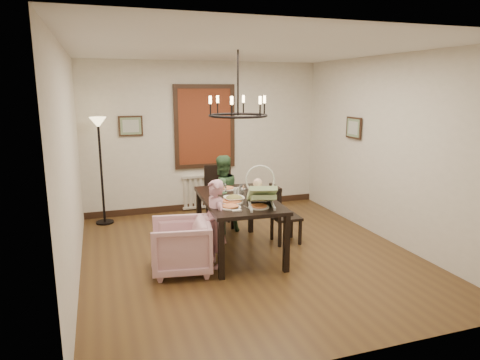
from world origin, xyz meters
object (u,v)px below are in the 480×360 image
floor_lamp (101,173)px  elderly_woman (215,231)px  dining_table (238,204)px  chair_right (286,214)px  chair_far (219,197)px  drinking_glass (248,193)px  baby_bouncer (262,192)px  armchair (181,246)px  seated_man (222,201)px

floor_lamp → elderly_woman: bearing=-60.4°
dining_table → floor_lamp: (-1.79, 2.03, 0.18)m
floor_lamp → dining_table: bearing=-48.7°
chair_right → floor_lamp: bearing=56.1°
dining_table → elderly_woman: 0.61m
dining_table → elderly_woman: elderly_woman is taller
dining_table → elderly_woman: bearing=-137.4°
dining_table → chair_far: (0.07, 1.22, -0.20)m
chair_far → drinking_glass: chair_far is taller
baby_bouncer → drinking_glass: size_ratio=4.57×
chair_right → drinking_glass: bearing=105.0°
dining_table → elderly_woman: size_ratio=1.84×
chair_right → dining_table: bearing=103.0°
chair_far → elderly_woman: size_ratio=1.08×
chair_right → baby_bouncer: size_ratio=1.61×
dining_table → chair_right: 0.88m
dining_table → armchair: 1.04m
baby_bouncer → drinking_glass: 0.51m
dining_table → floor_lamp: floor_lamp is taller
dining_table → floor_lamp: 2.71m
elderly_woman → floor_lamp: bearing=-161.4°
armchair → floor_lamp: floor_lamp is taller
seated_man → floor_lamp: bearing=-47.0°
dining_table → elderly_woman: (-0.43, -0.35, -0.24)m
chair_right → seated_man: size_ratio=0.86×
elderly_woman → baby_bouncer: baby_bouncer is taller
dining_table → armchair: bearing=-153.2°
chair_far → chair_right: size_ratio=1.15×
elderly_woman → floor_lamp: floor_lamp is taller
elderly_woman → seated_man: size_ratio=0.92×
chair_far → chair_right: 1.30m
armchair → floor_lamp: 2.63m
dining_table → chair_right: chair_right is taller
baby_bouncer → floor_lamp: bearing=143.2°
drinking_glass → floor_lamp: bearing=133.8°
armchair → elderly_woman: elderly_woman is taller
chair_far → drinking_glass: size_ratio=8.46×
seated_man → floor_lamp: (-1.81, 1.10, 0.37)m
baby_bouncer → drinking_glass: bearing=106.1°
chair_right → seated_man: seated_man is taller
drinking_glass → seated_man: bearing=97.7°
seated_man → chair_right: bearing=120.2°
chair_far → elderly_woman: bearing=-99.5°
floor_lamp → baby_bouncer: bearing=-52.4°
baby_bouncer → floor_lamp: size_ratio=0.31×
armchair → baby_bouncer: size_ratio=1.34×
chair_far → armchair: size_ratio=1.39×
chair_right → floor_lamp: (-2.61, 1.87, 0.45)m
elderly_woman → seated_man: 1.36m
chair_far → drinking_glass: 1.27m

